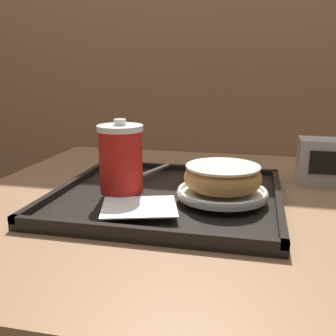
% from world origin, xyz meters
% --- Properties ---
extents(wall_behind, '(8.00, 0.05, 2.40)m').
position_xyz_m(wall_behind, '(0.00, 1.10, 1.20)').
color(wall_behind, '#9E6B4C').
rests_on(wall_behind, ground_plane).
extents(cafe_table, '(0.77, 0.85, 0.73)m').
position_xyz_m(cafe_table, '(0.00, 0.00, 0.55)').
color(cafe_table, '#846042').
rests_on(cafe_table, ground_plane).
extents(serving_tray, '(0.41, 0.39, 0.02)m').
position_xyz_m(serving_tray, '(0.02, -0.03, 0.74)').
color(serving_tray, black).
rests_on(serving_tray, cafe_table).
extents(napkin_paper, '(0.14, 0.13, 0.00)m').
position_xyz_m(napkin_paper, '(-0.01, -0.13, 0.76)').
color(napkin_paper, white).
rests_on(napkin_paper, serving_tray).
extents(coffee_cup_front, '(0.08, 0.08, 0.13)m').
position_xyz_m(coffee_cup_front, '(-0.06, -0.06, 0.82)').
color(coffee_cup_front, red).
rests_on(coffee_cup_front, serving_tray).
extents(plate_with_chocolate_donut, '(0.16, 0.16, 0.01)m').
position_xyz_m(plate_with_chocolate_donut, '(0.12, -0.05, 0.76)').
color(plate_with_chocolate_donut, white).
rests_on(plate_with_chocolate_donut, serving_tray).
extents(donut_chocolate_glazed, '(0.14, 0.14, 0.04)m').
position_xyz_m(donut_chocolate_glazed, '(0.12, -0.05, 0.79)').
color(donut_chocolate_glazed, tan).
rests_on(donut_chocolate_glazed, plate_with_chocolate_donut).
extents(spoon, '(0.07, 0.16, 0.01)m').
position_xyz_m(spoon, '(-0.06, 0.04, 0.76)').
color(spoon, silver).
rests_on(spoon, serving_tray).
extents(napkin_dispenser, '(0.10, 0.07, 0.10)m').
position_xyz_m(napkin_dispenser, '(0.31, 0.16, 0.78)').
color(napkin_dispenser, '#B7B7BC').
rests_on(napkin_dispenser, cafe_table).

